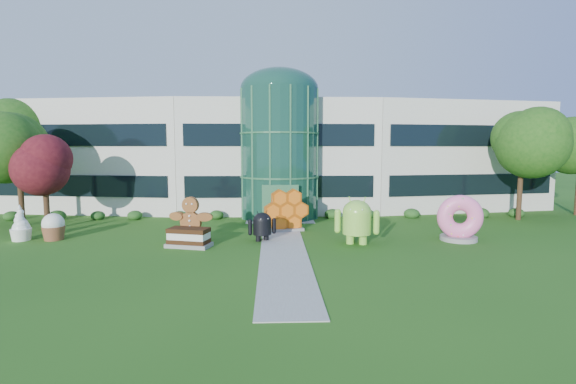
{
  "coord_description": "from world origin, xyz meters",
  "views": [
    {
      "loc": [
        -0.59,
        -20.38,
        5.37
      ],
      "look_at": [
        0.43,
        6.0,
        2.6
      ],
      "focal_mm": 26.0,
      "sensor_mm": 36.0,
      "label": 1
    }
  ],
  "objects_px": {
    "android_green": "(357,218)",
    "android_black": "(262,224)",
    "donut": "(459,217)",
    "gingerbread": "(191,219)"
  },
  "relations": [
    {
      "from": "android_green",
      "to": "android_black",
      "type": "distance_m",
      "value": 5.44
    },
    {
      "from": "donut",
      "to": "android_black",
      "type": "bearing_deg",
      "value": -168.5
    },
    {
      "from": "android_black",
      "to": "donut",
      "type": "height_order",
      "value": "donut"
    },
    {
      "from": "donut",
      "to": "gingerbread",
      "type": "distance_m",
      "value": 15.59
    },
    {
      "from": "android_green",
      "to": "android_black",
      "type": "height_order",
      "value": "android_green"
    },
    {
      "from": "android_black",
      "to": "gingerbread",
      "type": "relative_size",
      "value": 0.68
    },
    {
      "from": "android_black",
      "to": "gingerbread",
      "type": "xyz_separation_m",
      "value": [
        -4.08,
        -0.11,
        0.34
      ]
    },
    {
      "from": "android_green",
      "to": "gingerbread",
      "type": "bearing_deg",
      "value": -170.64
    },
    {
      "from": "android_green",
      "to": "gingerbread",
      "type": "relative_size",
      "value": 1.02
    },
    {
      "from": "gingerbread",
      "to": "android_green",
      "type": "bearing_deg",
      "value": 7.65
    }
  ]
}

